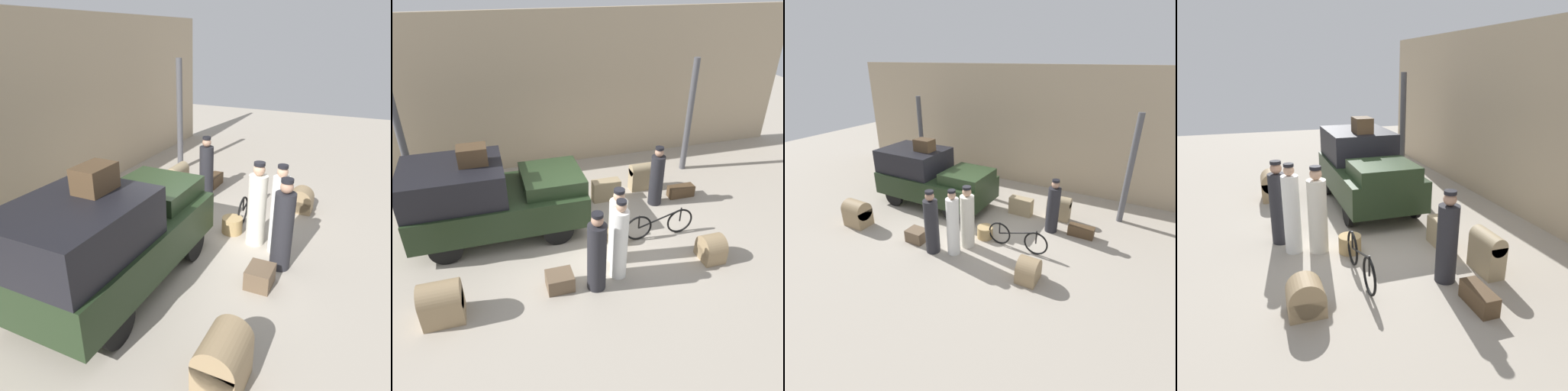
# 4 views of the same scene
# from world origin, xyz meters

# --- Properties ---
(ground_plane) EXTENTS (30.00, 30.00, 0.00)m
(ground_plane) POSITION_xyz_m (0.00, 0.00, 0.00)
(ground_plane) COLOR #A89E8E
(station_building_facade) EXTENTS (16.00, 0.15, 4.50)m
(station_building_facade) POSITION_xyz_m (0.00, 4.08, 2.25)
(station_building_facade) COLOR tan
(station_building_facade) RESTS_ON ground
(canopy_pillar_right) EXTENTS (0.18, 0.18, 3.35)m
(canopy_pillar_right) POSITION_xyz_m (3.95, 2.49, 1.67)
(canopy_pillar_right) COLOR #4C4C51
(canopy_pillar_right) RESTS_ON ground
(truck) EXTENTS (3.90, 1.82, 1.86)m
(truck) POSITION_xyz_m (-1.98, 0.69, 1.00)
(truck) COLOR black
(truck) RESTS_ON ground
(bicycle) EXTENTS (1.69, 0.04, 0.68)m
(bicycle) POSITION_xyz_m (1.72, -0.51, 0.33)
(bicycle) COLOR black
(bicycle) RESTS_ON ground
(wicker_basket) EXTENTS (0.45, 0.45, 0.34)m
(wicker_basket) POSITION_xyz_m (0.71, -0.44, 0.17)
(wicker_basket) COLOR tan
(wicker_basket) RESTS_ON ground
(porter_lifting_near_truck) EXTENTS (0.37, 0.37, 1.74)m
(porter_lifting_near_truck) POSITION_xyz_m (0.49, -1.01, 0.80)
(porter_lifting_near_truck) COLOR silver
(porter_lifting_near_truck) RESTS_ON ground
(porter_with_bicycle) EXTENTS (0.33, 0.33, 1.80)m
(porter_with_bicycle) POSITION_xyz_m (0.35, -1.49, 0.84)
(porter_with_bicycle) COLOR white
(porter_with_bicycle) RESTS_ON ground
(porter_carrying_trunk) EXTENTS (0.37, 0.37, 1.74)m
(porter_carrying_trunk) POSITION_xyz_m (-0.17, -1.69, 0.80)
(porter_carrying_trunk) COLOR #232328
(porter_carrying_trunk) RESTS_ON ground
(porter_standing_middle) EXTENTS (0.36, 0.36, 1.62)m
(porter_standing_middle) POSITION_xyz_m (2.24, 0.85, 0.74)
(porter_standing_middle) COLOR #232328
(porter_standing_middle) RESTS_ON ground
(suitcase_black_upright) EXTENTS (0.71, 0.29, 0.31)m
(suitcase_black_upright) POSITION_xyz_m (3.09, 0.98, 0.16)
(suitcase_black_upright) COLOR #4C3823
(suitcase_black_upright) RESTS_ON ground
(suitcase_small_leather) EXTENTS (0.72, 0.55, 0.80)m
(suitcase_small_leather) POSITION_xyz_m (-3.03, -1.68, 0.40)
(suitcase_small_leather) COLOR #937A56
(suitcase_small_leather) RESTS_ON ground
(suitcase_tan_flat) EXTENTS (0.52, 0.43, 0.35)m
(suitcase_tan_flat) POSITION_xyz_m (-0.87, -1.52, 0.17)
(suitcase_tan_flat) COLOR brown
(suitcase_tan_flat) RESTS_ON ground
(trunk_barrel_dark) EXTENTS (0.47, 0.55, 0.59)m
(trunk_barrel_dark) POSITION_xyz_m (2.45, -1.56, 0.25)
(trunk_barrel_dark) COLOR #937A56
(trunk_barrel_dark) RESTS_ON ground
(trunk_large_brown) EXTENTS (0.75, 0.31, 0.57)m
(trunk_large_brown) POSITION_xyz_m (1.06, 1.40, 0.29)
(trunk_large_brown) COLOR #9E8966
(trunk_large_brown) RESTS_ON ground
(trunk_umber_medium) EXTENTS (0.71, 0.33, 0.79)m
(trunk_umber_medium) POSITION_xyz_m (2.22, 1.67, 0.42)
(trunk_umber_medium) COLOR #9E8966
(trunk_umber_medium) RESTS_ON ground
(trunk_on_truck_roof) EXTENTS (0.61, 0.44, 0.39)m
(trunk_on_truck_roof) POSITION_xyz_m (-2.19, 0.69, 2.06)
(trunk_on_truck_roof) COLOR #4C3823
(trunk_on_truck_roof) RESTS_ON truck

